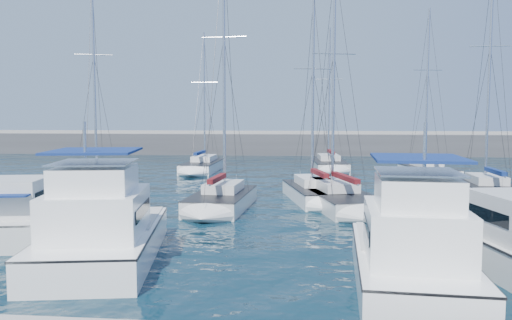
# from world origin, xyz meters

# --- Properties ---
(ground) EXTENTS (220.00, 220.00, 0.00)m
(ground) POSITION_xyz_m (0.00, 0.00, 0.00)
(ground) COLOR black
(ground) RESTS_ON ground
(breakwater) EXTENTS (160.00, 6.00, 4.45)m
(breakwater) POSITION_xyz_m (0.00, 52.00, 1.05)
(breakwater) COLOR #424244
(breakwater) RESTS_ON ground
(motor_yacht_port_outer) EXTENTS (3.90, 6.36, 3.20)m
(motor_yacht_port_outer) POSITION_xyz_m (-11.13, -0.36, 0.94)
(motor_yacht_port_outer) COLOR silver
(motor_yacht_port_outer) RESTS_ON ground
(motor_yacht_port_inner) EXTENTS (5.27, 9.11, 4.69)m
(motor_yacht_port_inner) POSITION_xyz_m (-6.11, -3.41, 1.13)
(motor_yacht_port_inner) COLOR white
(motor_yacht_port_inner) RESTS_ON ground
(motor_yacht_stbd_inner) EXTENTS (3.87, 8.09, 4.69)m
(motor_yacht_stbd_inner) POSITION_xyz_m (4.77, -5.48, 1.13)
(motor_yacht_stbd_inner) COLOR white
(motor_yacht_stbd_inner) RESTS_ON ground
(motor_yacht_stbd_outer) EXTENTS (3.75, 7.24, 3.20)m
(motor_yacht_stbd_outer) POSITION_xyz_m (8.64, -2.78, 0.94)
(motor_yacht_stbd_outer) COLOR silver
(motor_yacht_stbd_outer) RESTS_ON ground
(sailboat_mid_a) EXTENTS (5.22, 8.70, 16.01)m
(sailboat_mid_a) POSITION_xyz_m (-13.69, 13.51, 0.54)
(sailboat_mid_a) COLOR white
(sailboat_mid_a) RESTS_ON ground
(sailboat_mid_b) EXTENTS (3.52, 7.49, 16.37)m
(sailboat_mid_b) POSITION_xyz_m (-3.46, 8.02, 0.55)
(sailboat_mid_b) COLOR silver
(sailboat_mid_b) RESTS_ON ground
(sailboat_mid_c) EXTENTS (4.53, 8.00, 13.73)m
(sailboat_mid_c) POSITION_xyz_m (2.08, 11.38, 0.52)
(sailboat_mid_c) COLOR white
(sailboat_mid_c) RESTS_ON ground
(sailboat_mid_d) EXTENTS (5.35, 9.58, 14.94)m
(sailboat_mid_d) POSITION_xyz_m (3.39, 9.42, 0.51)
(sailboat_mid_d) COLOR silver
(sailboat_mid_d) RESTS_ON ground
(sailboat_mid_e) EXTENTS (3.36, 7.70, 16.38)m
(sailboat_mid_e) POSITION_xyz_m (13.75, 13.49, 0.55)
(sailboat_mid_e) COLOR silver
(sailboat_mid_e) RESTS_ON ground
(sailboat_back_a) EXTENTS (3.08, 9.24, 14.38)m
(sailboat_back_a) POSITION_xyz_m (-8.87, 28.64, 0.51)
(sailboat_back_a) COLOR white
(sailboat_back_a) RESTS_ON ground
(sailboat_back_b) EXTENTS (3.73, 9.22, 15.06)m
(sailboat_back_b) POSITION_xyz_m (3.97, 31.18, 0.52)
(sailboat_back_b) COLOR silver
(sailboat_back_b) RESTS_ON ground
(sailboat_back_c) EXTENTS (4.27, 7.84, 15.57)m
(sailboat_back_c) POSITION_xyz_m (12.59, 25.21, 0.54)
(sailboat_back_c) COLOR white
(sailboat_back_c) RESTS_ON ground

